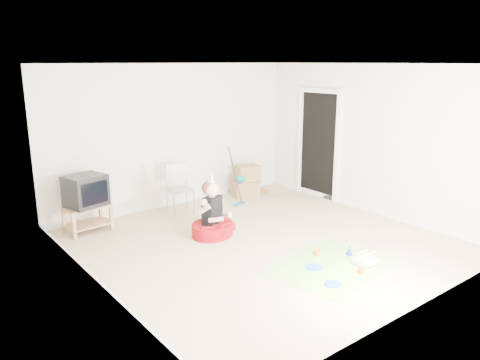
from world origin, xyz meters
TOP-DOWN VIEW (x-y plane):
  - ground at (0.00, 0.00)m, footprint 5.00×5.00m
  - doorway_recess at (2.48, 1.20)m, footprint 0.02×0.90m
  - tv_stand at (-1.87, 2.06)m, footprint 0.71×0.48m
  - crt_tv at (-1.87, 2.06)m, footprint 0.67×0.60m
  - folding_chair at (-0.24, 1.94)m, footprint 0.47×0.45m
  - cardboard_boxes at (1.34, 2.06)m, footprint 0.60×0.51m
  - floor_mop at (0.89, 1.70)m, footprint 0.28×0.36m
  - book_pile at (1.75, 2.07)m, footprint 0.27×0.33m
  - seated_woman at (-0.41, 0.70)m, footprint 0.93×0.93m
  - party_mat at (0.20, -1.20)m, footprint 1.83×1.48m
  - birthday_cake at (0.59, -1.44)m, footprint 0.32×0.26m
  - blue_plate_near at (-0.04, -1.11)m, footprint 0.27×0.27m
  - blue_plate_far at (-0.21, -1.58)m, footprint 0.21×0.21m
  - orange_cup_near at (0.29, -0.84)m, footprint 0.08×0.08m
  - orange_cup_far at (0.30, -1.59)m, footprint 0.10×0.10m
  - blue_party_hat at (0.65, -1.12)m, footprint 0.10×0.10m

SIDE VIEW (x-z plane):
  - ground at x=0.00m, z-range 0.00..0.00m
  - party_mat at x=0.20m, z-range 0.00..0.01m
  - blue_plate_far at x=-0.21m, z-range 0.01..0.02m
  - blue_plate_near at x=-0.04m, z-range 0.01..0.02m
  - book_pile at x=1.75m, z-range 0.00..0.06m
  - birthday_cake at x=0.59m, z-range -0.03..0.12m
  - orange_cup_near at x=0.29m, z-range 0.01..0.08m
  - orange_cup_far at x=0.30m, z-range 0.01..0.09m
  - blue_party_hat at x=0.65m, z-range 0.01..0.15m
  - seated_woman at x=-0.41m, z-range -0.29..0.74m
  - tv_stand at x=-1.87m, z-range 0.04..0.47m
  - floor_mop at x=0.89m, z-range -0.27..0.80m
  - cardboard_boxes at x=1.34m, z-range -0.01..0.61m
  - folding_chair at x=-0.24m, z-range -0.01..0.89m
  - crt_tv at x=-1.87m, z-range 0.42..0.92m
  - doorway_recess at x=2.48m, z-range 0.00..2.05m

